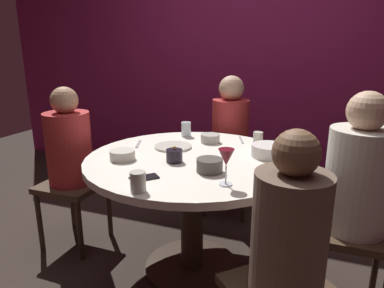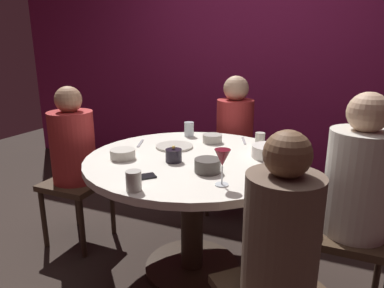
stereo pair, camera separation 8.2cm
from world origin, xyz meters
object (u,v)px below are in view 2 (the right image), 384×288
candle_holder (174,155)px  bowl_salad_center (123,154)px  seated_diner_front_right (281,243)px  cup_by_right_diner (134,181)px  dining_table (192,184)px  wine_glass (222,159)px  bowl_small_white (270,152)px  seated_diner_right (358,184)px  bowl_serving_large (208,166)px  cup_near_candle (189,129)px  cell_phone (141,177)px  seated_diner_left (73,149)px  dinner_plate (174,146)px  cup_by_left_diner (260,140)px  bowl_sauce_side (212,138)px  seated_diner_back (235,131)px

candle_holder → bowl_salad_center: (-0.30, -0.07, -0.01)m
seated_diner_front_right → cup_by_right_diner: bearing=39.4°
dining_table → seated_diner_front_right: (0.62, -0.62, 0.10)m
wine_glass → bowl_small_white: wine_glass is taller
seated_diner_right → bowl_serving_large: (-0.72, -0.20, 0.06)m
candle_holder → seated_diner_front_right: bearing=-36.3°
seated_diner_front_right → cup_near_candle: 1.37m
candle_holder → cell_phone: (-0.04, -0.29, -0.03)m
bowl_salad_center → cup_by_right_diner: 0.49m
cell_phone → seated_diner_left: bearing=-163.6°
wine_glass → cell_phone: size_ratio=1.26×
seated_diner_left → cell_phone: bearing=-27.1°
dinner_plate → cell_phone: (0.09, -0.55, -0.00)m
bowl_serving_large → cup_near_candle: bearing=120.9°
bowl_serving_large → wine_glass: bearing=-48.5°
cup_by_right_diner → cup_by_left_diner: bearing=68.7°
seated_diner_front_right → cell_phone: seated_diner_front_right is taller
candle_holder → seated_diner_right: bearing=7.1°
seated_diner_front_right → dining_table: bearing=0.0°
dining_table → bowl_sauce_side: size_ratio=9.60×
bowl_small_white → dinner_plate: bearing=-176.9°
seated_diner_right → cup_near_candle: bearing=-22.0°
seated_diner_front_right → cup_by_left_diner: bearing=-28.1°
seated_diner_back → cup_by_right_diner: 1.45m
dining_table → seated_diner_right: 0.91m
dinner_plate → cup_near_candle: 0.31m
bowl_serving_large → cup_by_right_diner: cup_by_right_diner is taller
bowl_salad_center → bowl_sauce_side: bearing=56.4°
dinner_plate → candle_holder: bearing=-64.8°
cup_by_right_diner → dining_table: bearing=85.1°
wine_glass → seated_diner_left: bearing=164.0°
seated_diner_left → bowl_salad_center: 0.58m
bowl_salad_center → cup_near_candle: size_ratio=1.39×
candle_holder → cell_phone: candle_holder is taller
dining_table → seated_diner_front_right: 0.89m
seated_diner_left → cup_near_candle: 0.82m
seated_diner_front_right → dinner_plate: seated_diner_front_right is taller
dining_table → dinner_plate: bearing=142.4°
seated_diner_back → cup_by_right_diner: bearing=-1.9°
wine_glass → bowl_sauce_side: (-0.30, 0.69, -0.10)m
bowl_salad_center → cup_by_right_diner: size_ratio=1.56×
seated_diner_right → candle_holder: (-0.96, -0.12, 0.06)m
wine_glass → cup_by_left_diner: (0.02, 0.72, -0.08)m
dinner_plate → bowl_small_white: bearing=3.1°
seated_diner_right → cell_phone: size_ratio=8.48×
wine_glass → bowl_serving_large: size_ratio=1.29×
seated_diner_right → bowl_sauce_side: bearing=-21.3°
bowl_sauce_side → cup_near_candle: (-0.21, 0.10, 0.02)m
dining_table → bowl_serving_large: (0.17, -0.20, 0.20)m
bowl_sauce_side → cup_by_left_diner: (0.32, 0.03, 0.02)m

